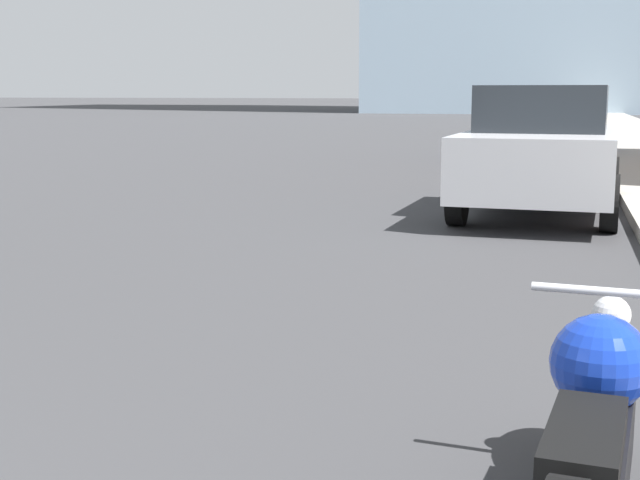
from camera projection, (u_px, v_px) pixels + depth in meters
sidewalk at (621, 127)px, 37.50m from camera, size 3.13×240.00×0.15m
motorcycle at (591, 449)px, 2.95m from camera, size 0.62×2.38×0.82m
parked_car_silver at (543, 149)px, 11.53m from camera, size 2.11×4.61×1.65m
parked_car_blue at (548, 122)px, 21.96m from camera, size 2.06×4.30×1.66m
parked_car_yellow at (550, 112)px, 33.84m from camera, size 2.15×4.36×1.63m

